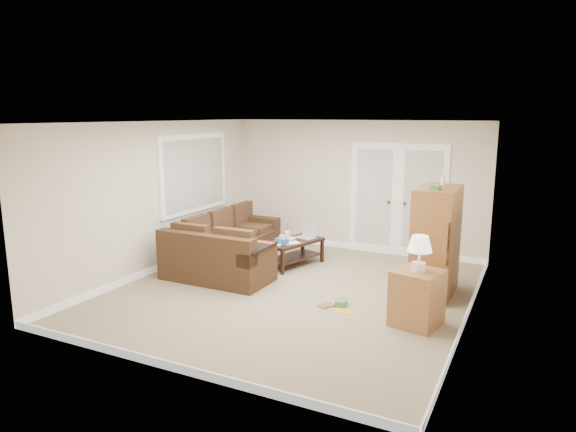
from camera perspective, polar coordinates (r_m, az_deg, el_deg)
The scene contains 17 objects.
floor at distance 7.78m, azimuth 0.49°, elevation -8.36°, with size 5.50×5.50×0.00m, color gray.
ceiling at distance 7.32m, azimuth 0.52°, elevation 10.39°, with size 5.00×5.50×0.02m, color white.
wall_left at distance 8.81m, azimuth -14.31°, elevation 2.03°, with size 0.02×5.50×2.50m, color #F0E3D0.
wall_right at distance 6.77m, azimuth 19.93°, elevation -1.03°, with size 0.02×5.50×2.50m, color #F0E3D0.
wall_back at distance 9.97m, azimuth 7.41°, elevation 3.33°, with size 5.00×0.02×2.50m, color #F0E3D0.
wall_front at distance 5.18m, azimuth -12.90°, elevation -4.29°, with size 5.00×0.02×2.50m, color #F0E3D0.
baseboards at distance 7.76m, azimuth 0.49°, elevation -8.01°, with size 5.00×5.50×0.10m, color white, non-canonical shape.
french_doors at distance 9.73m, azimuth 12.05°, elevation 1.70°, with size 1.80×0.05×2.13m.
window_left at distance 9.53m, azimuth -10.32°, elevation 4.69°, with size 0.05×1.92×1.42m.
sectional_sofa at distance 8.91m, azimuth -6.98°, elevation -3.72°, with size 1.77×2.65×0.82m.
coffee_table at distance 9.00m, azimuth 0.65°, elevation -3.97°, with size 0.85×1.21×0.75m.
tv_armoire at distance 7.74m, azimuth 16.08°, elevation -2.70°, with size 0.56×1.00×1.71m.
side_cabinet at distance 6.67m, azimuth 14.17°, elevation -8.33°, with size 0.65×0.65×1.15m.
space_heater at distance 9.45m, azimuth 16.85°, elevation -4.42°, with size 0.11×0.09×0.27m, color white.
floor_magazine at distance 7.08m, azimuth 6.22°, elevation -10.42°, with size 0.25×0.20×0.01m, color gold.
floor_greenbox at distance 7.26m, azimuth 5.90°, elevation -9.56°, with size 0.15×0.20×0.08m, color #3D8742.
floor_book at distance 7.29m, azimuth 3.89°, elevation -9.69°, with size 0.16×0.22×0.02m, color brown.
Camera 1 is at (3.18, -6.60, 2.62)m, focal length 32.00 mm.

